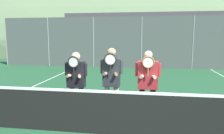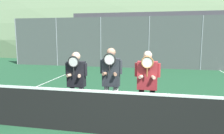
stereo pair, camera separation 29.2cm
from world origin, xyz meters
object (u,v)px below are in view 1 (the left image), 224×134
at_px(player_center_right, 148,81).
at_px(car_far_left, 68,51).
at_px(player_center_left, 111,78).
at_px(player_leftmost, 76,79).
at_px(car_left_of_center, 127,51).
at_px(car_center, 191,52).

height_order(player_center_right, car_far_left, player_center_right).
height_order(player_center_left, player_center_right, player_center_left).
distance_m(player_leftmost, player_center_right, 1.80).
relative_size(player_leftmost, player_center_right, 0.97).
distance_m(car_left_of_center, car_center, 4.86).
distance_m(player_center_left, car_far_left, 12.94).
distance_m(player_center_left, car_center, 12.67).
bearing_deg(player_center_right, car_left_of_center, 97.25).
xyz_separation_m(player_center_left, player_center_right, (0.89, -0.02, -0.04)).
xyz_separation_m(player_center_right, car_far_left, (-6.29, 11.78, -0.15)).
bearing_deg(car_far_left, car_left_of_center, 1.81).
xyz_separation_m(car_left_of_center, car_center, (4.86, 0.03, -0.06)).
height_order(player_leftmost, car_center, car_center).
relative_size(player_leftmost, car_far_left, 0.41).
xyz_separation_m(player_leftmost, car_far_left, (-4.49, 11.77, -0.14)).
relative_size(player_center_left, player_center_right, 1.03).
xyz_separation_m(player_center_right, car_left_of_center, (-1.52, 11.93, -0.09)).
xyz_separation_m(car_far_left, car_center, (9.64, 0.18, -0.00)).
bearing_deg(player_center_left, car_left_of_center, 93.02).
distance_m(player_center_left, car_left_of_center, 11.93).
bearing_deg(car_left_of_center, car_center, 0.32).
height_order(player_center_right, car_left_of_center, car_left_of_center).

